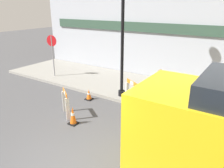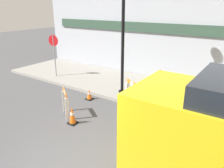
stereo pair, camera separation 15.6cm
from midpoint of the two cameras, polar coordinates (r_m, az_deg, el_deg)
name	(u,v)px [view 1 (the left image)]	position (r m, az deg, el deg)	size (l,w,h in m)	color
sidewalk_slab	(159,92)	(10.43, 11.80, -2.15)	(18.00, 3.75, 0.14)	gray
storefront_facade	(178,30)	(11.60, 16.49, 13.39)	(18.00, 0.22, 5.50)	#A3A8B2
streetlamp_post	(123,3)	(8.92, 2.35, 20.35)	(0.44, 0.44, 6.05)	black
stop_sign	(52,49)	(12.44, -15.67, 8.77)	(0.59, 0.15, 2.27)	gray
barricade_0	(66,103)	(8.23, -12.53, -4.78)	(0.72, 0.56, 1.00)	white
barricade_1	(132,94)	(8.66, 4.65, -2.62)	(0.70, 0.47, 1.15)	white
traffic_cone_0	(147,110)	(8.06, 8.60, -6.73)	(0.30, 0.30, 0.68)	black
traffic_cone_1	(73,116)	(7.74, -10.75, -8.14)	(0.30, 0.30, 0.65)	black
traffic_cone_2	(142,116)	(7.57, 7.16, -8.32)	(0.30, 0.30, 0.72)	black
traffic_cone_3	(89,95)	(9.61, -6.53, -2.81)	(0.30, 0.30, 0.47)	black
person_worker	(159,92)	(7.99, 11.61, -1.99)	(0.44, 0.44, 1.82)	#33333D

